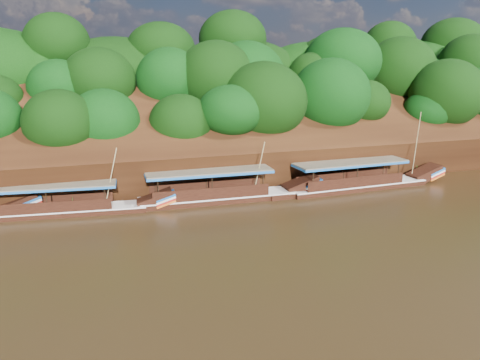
# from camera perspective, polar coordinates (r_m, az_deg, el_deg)

# --- Properties ---
(ground) EXTENTS (160.00, 160.00, 0.00)m
(ground) POSITION_cam_1_polar(r_m,az_deg,el_deg) (32.39, 4.05, -6.08)
(ground) COLOR black
(ground) RESTS_ON ground
(riverbank) EXTENTS (120.00, 30.06, 19.40)m
(riverbank) POSITION_cam_1_polar(r_m,az_deg,el_deg) (52.89, -5.41, 4.06)
(riverbank) COLOR black
(riverbank) RESTS_ON ground
(boat_0) EXTENTS (16.00, 3.07, 7.36)m
(boat_0) POSITION_cam_1_polar(r_m,az_deg,el_deg) (44.05, 15.02, -0.20)
(boat_0) COLOR black
(boat_0) RESTS_ON ground
(boat_1) EXTENTS (15.59, 3.13, 5.49)m
(boat_1) POSITION_cam_1_polar(r_m,az_deg,el_deg) (38.84, -1.44, -1.61)
(boat_1) COLOR black
(boat_1) RESTS_ON ground
(boat_2) EXTENTS (15.00, 3.55, 5.32)m
(boat_2) POSITION_cam_1_polar(r_m,az_deg,el_deg) (37.74, -19.84, -3.09)
(boat_2) COLOR black
(boat_2) RESTS_ON ground
(reeds) EXTENTS (49.85, 2.46, 2.22)m
(reeds) POSITION_cam_1_polar(r_m,az_deg,el_deg) (39.91, -4.82, -0.90)
(reeds) COLOR #2D6D1B
(reeds) RESTS_ON ground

